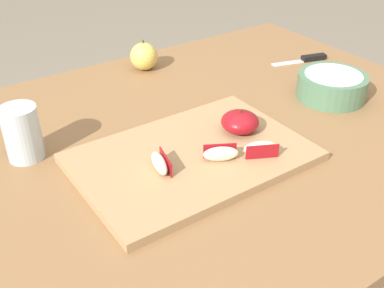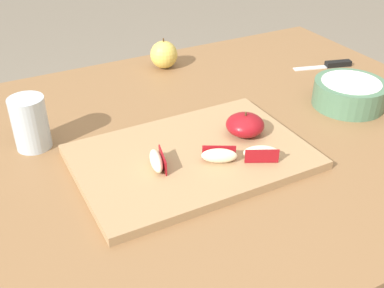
{
  "view_description": "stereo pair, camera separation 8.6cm",
  "coord_description": "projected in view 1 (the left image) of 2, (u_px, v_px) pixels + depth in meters",
  "views": [
    {
      "loc": [
        -0.48,
        -0.67,
        1.26
      ],
      "look_at": [
        -0.07,
        -0.07,
        0.8
      ],
      "focal_mm": 43.88,
      "sensor_mm": 36.0,
      "label": 1
    },
    {
      "loc": [
        -0.41,
        -0.72,
        1.26
      ],
      "look_at": [
        -0.07,
        -0.07,
        0.8
      ],
      "focal_mm": 43.88,
      "sensor_mm": 36.0,
      "label": 2
    }
  ],
  "objects": [
    {
      "name": "dining_table",
      "position": [
        199.0,
        175.0,
        1.02
      ],
      "size": [
        1.22,
        0.91,
        0.76
      ],
      "color": "brown",
      "rests_on": "ground_plane"
    },
    {
      "name": "cutting_board",
      "position": [
        192.0,
        157.0,
        0.88
      ],
      "size": [
        0.43,
        0.29,
        0.02
      ],
      "color": "#A37F56",
      "rests_on": "dining_table"
    },
    {
      "name": "apple_half_skin_up",
      "position": [
        240.0,
        122.0,
        0.93
      ],
      "size": [
        0.08,
        0.08,
        0.05
      ],
      "color": "maroon",
      "rests_on": "cutting_board"
    },
    {
      "name": "apple_wedge_right",
      "position": [
        261.0,
        148.0,
        0.86
      ],
      "size": [
        0.07,
        0.05,
        0.03
      ],
      "color": "beige",
      "rests_on": "cutting_board"
    },
    {
      "name": "apple_wedge_middle",
      "position": [
        221.0,
        154.0,
        0.84
      ],
      "size": [
        0.07,
        0.05,
        0.03
      ],
      "color": "beige",
      "rests_on": "cutting_board"
    },
    {
      "name": "apple_wedge_left",
      "position": [
        160.0,
        163.0,
        0.82
      ],
      "size": [
        0.04,
        0.07,
        0.03
      ],
      "color": "beige",
      "rests_on": "cutting_board"
    },
    {
      "name": "paring_knife",
      "position": [
        309.0,
        58.0,
        1.29
      ],
      "size": [
        0.16,
        0.06,
        0.01
      ],
      "color": "silver",
      "rests_on": "dining_table"
    },
    {
      "name": "whole_apple_golden",
      "position": [
        144.0,
        56.0,
        1.22
      ],
      "size": [
        0.07,
        0.07,
        0.08
      ],
      "color": "#DBBC51",
      "rests_on": "dining_table"
    },
    {
      "name": "ceramic_fruit_bowl",
      "position": [
        332.0,
        85.0,
        1.09
      ],
      "size": [
        0.16,
        0.16,
        0.06
      ],
      "color": "#4C7556",
      "rests_on": "dining_table"
    },
    {
      "name": "drinking_glass_water",
      "position": [
        22.0,
        133.0,
        0.86
      ],
      "size": [
        0.07,
        0.07,
        0.1
      ],
      "color": "silver",
      "rests_on": "dining_table"
    }
  ]
}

